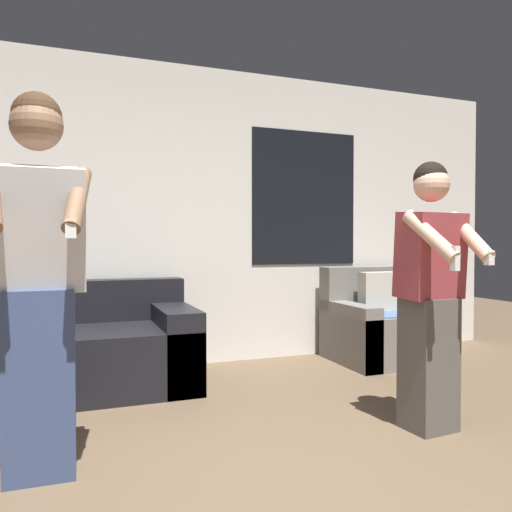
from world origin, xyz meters
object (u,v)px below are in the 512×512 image
object	(u,v)px
armchair	(379,327)
person_left	(39,281)
couch	(56,353)
person_right	(430,293)

from	to	relation	value
armchair	person_left	size ratio (longest dim) A/B	0.49
armchair	person_left	world-z (taller)	person_left
person_left	couch	bearing A→B (deg)	88.34
armchair	person_right	xyz separation A→B (m)	(-0.75, -1.60, 0.50)
couch	person_right	bearing A→B (deg)	-37.01
couch	person_right	world-z (taller)	person_right
couch	armchair	xyz separation A→B (m)	(2.83, 0.03, 0.02)
armchair	person_right	bearing A→B (deg)	-115.13
armchair	person_left	xyz separation A→B (m)	(-2.87, -1.44, 0.61)
couch	armchair	distance (m)	2.83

